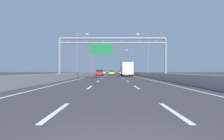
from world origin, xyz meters
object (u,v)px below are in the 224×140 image
object	(u,v)px
sign_gantry	(111,47)
streetlamp_right_far	(132,60)
streetlamp_left_mid	(78,52)
streetlamp_left_far	(93,60)
streetlamp_right_mid	(147,52)
yellow_car	(112,73)
orange_car	(120,72)
red_car	(100,73)
white_car	(103,72)
silver_car	(122,72)
box_truck	(127,69)
black_car	(112,72)
green_car	(112,72)

from	to	relation	value
sign_gantry	streetlamp_right_far	size ratio (longest dim) A/B	1.73
streetlamp_left_mid	streetlamp_left_far	bearing A→B (deg)	90.00
streetlamp_right_mid	streetlamp_left_mid	bearing A→B (deg)	180.00
sign_gantry	yellow_car	bearing A→B (deg)	90.00
orange_car	streetlamp_left_far	bearing A→B (deg)	-136.45
streetlamp_left_mid	orange_car	xyz separation A→B (m)	(11.01, 42.57, -4.68)
red_car	white_car	bearing A→B (deg)	89.89
sign_gantry	orange_car	world-z (taller)	sign_gantry
streetlamp_left_mid	white_car	bearing A→B (deg)	82.71
streetlamp_right_mid	silver_car	size ratio (longest dim) A/B	2.24
streetlamp_left_mid	streetlamp_right_mid	world-z (taller)	same
yellow_car	box_truck	distance (m)	17.78
streetlamp_right_mid	yellow_car	world-z (taller)	streetlamp_right_mid
white_car	orange_car	bearing A→B (deg)	57.75
yellow_car	silver_car	distance (m)	6.34
streetlamp_left_mid	box_truck	world-z (taller)	streetlamp_left_mid
black_car	streetlamp_left_mid	bearing A→B (deg)	-97.20
black_car	orange_car	distance (m)	16.35
silver_car	orange_car	xyz separation A→B (m)	(0.06, 15.55, -0.06)
white_car	sign_gantry	bearing A→B (deg)	-85.85
streetlamp_right_far	orange_car	distance (m)	12.12
streetlamp_left_far	black_car	bearing A→B (deg)	74.36
yellow_car	red_car	world-z (taller)	red_car
streetlamp_right_mid	orange_car	bearing A→B (deg)	95.27
streetlamp_right_mid	red_car	size ratio (longest dim) A/B	2.06
sign_gantry	red_car	world-z (taller)	sign_gantry
yellow_car	silver_car	xyz separation A→B (m)	(3.69, 5.15, 0.05)
black_car	green_car	distance (m)	28.76
sign_gantry	streetlamp_left_mid	xyz separation A→B (m)	(-7.25, 12.91, 0.55)
streetlamp_left_mid	streetlamp_right_mid	size ratio (longest dim) A/B	1.00
orange_car	streetlamp_right_mid	bearing A→B (deg)	-84.73
green_car	red_car	bearing A→B (deg)	-92.67
streetlamp_left_far	silver_car	distance (m)	12.93
sign_gantry	white_car	distance (m)	44.73
streetlamp_right_mid	streetlamp_right_far	world-z (taller)	same
black_car	box_truck	world-z (taller)	box_truck
sign_gantry	yellow_car	xyz separation A→B (m)	(0.00, 34.78, -4.12)
streetlamp_right_far	red_car	xyz separation A→B (m)	(-10.94, -21.04, -4.60)
green_car	box_truck	world-z (taller)	box_truck
black_car	yellow_car	world-z (taller)	black_car
streetlamp_left_mid	streetlamp_left_far	xyz separation A→B (m)	(0.00, 32.11, 0.00)
streetlamp_right_mid	streetlamp_left_far	distance (m)	35.41
green_car	streetlamp_left_far	bearing A→B (deg)	-97.79
streetlamp_left_far	box_truck	bearing A→B (deg)	-68.48
streetlamp_left_mid	streetlamp_right_mid	bearing A→B (deg)	0.00
silver_car	box_truck	size ratio (longest dim) A/B	0.50
streetlamp_left_mid	sign_gantry	bearing A→B (deg)	-60.67
red_car	orange_car	world-z (taller)	red_car
streetlamp_left_mid	streetlamp_left_far	world-z (taller)	same
streetlamp_right_far	orange_car	world-z (taller)	streetlamp_right_far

